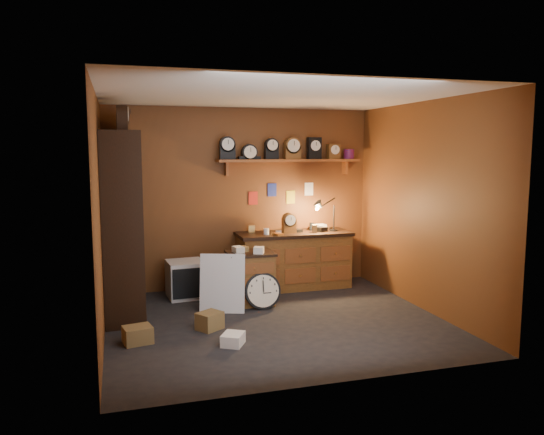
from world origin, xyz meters
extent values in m
plane|color=black|center=(0.00, 0.00, 0.00)|extent=(4.00, 4.00, 0.00)
cube|color=brown|center=(0.00, 1.80, 1.35)|extent=(4.00, 0.02, 2.70)
cube|color=brown|center=(0.00, -1.80, 1.35)|extent=(4.00, 0.02, 2.70)
cube|color=brown|center=(-2.00, 0.00, 1.35)|extent=(0.02, 3.60, 2.70)
cube|color=brown|center=(2.00, 0.00, 1.35)|extent=(0.02, 3.60, 2.70)
cube|color=beige|center=(0.00, 0.00, 2.70)|extent=(4.00, 3.60, 0.02)
cube|color=brown|center=(0.70, 1.65, 1.92)|extent=(2.20, 0.30, 0.04)
cube|color=brown|center=(-0.25, 1.72, 1.80)|extent=(0.04, 0.16, 0.20)
cube|color=brown|center=(1.65, 1.72, 1.80)|extent=(0.04, 0.16, 0.20)
cylinder|color=#B21419|center=(1.68, 1.65, 2.02)|extent=(0.16, 0.16, 0.15)
cube|color=red|center=(0.15, 1.79, 1.35)|extent=(0.14, 0.01, 0.20)
cube|color=navy|center=(0.45, 1.79, 1.47)|extent=(0.14, 0.01, 0.20)
cube|color=gold|center=(0.75, 1.79, 1.35)|extent=(0.14, 0.01, 0.20)
cube|color=silver|center=(1.05, 1.79, 1.47)|extent=(0.14, 0.01, 0.20)
cube|color=black|center=(-1.98, 0.98, 1.15)|extent=(0.03, 1.60, 2.30)
cube|color=black|center=(-1.75, 0.20, 1.15)|extent=(0.45, 0.03, 2.30)
cube|color=black|center=(-1.75, 1.76, 1.15)|extent=(0.45, 0.03, 2.30)
cube|color=black|center=(-1.75, 0.98, 0.05)|extent=(0.43, 1.54, 0.03)
cube|color=black|center=(-1.75, 0.98, 0.55)|extent=(0.43, 1.54, 0.03)
cube|color=black|center=(-1.75, 0.98, 1.00)|extent=(0.43, 1.54, 0.03)
cube|color=black|center=(-1.75, 0.98, 1.45)|extent=(0.43, 1.54, 0.03)
cube|color=black|center=(-1.75, 0.98, 1.90)|extent=(0.43, 1.54, 0.03)
cube|color=black|center=(-1.75, 0.98, 2.28)|extent=(0.43, 1.54, 0.03)
cube|color=brown|center=(0.72, 1.48, 0.40)|extent=(1.66, 0.60, 0.80)
cube|color=black|center=(0.72, 1.48, 0.82)|extent=(1.72, 0.66, 0.05)
cube|color=brown|center=(0.72, 1.18, 0.40)|extent=(1.58, 0.02, 0.52)
cylinder|color=black|center=(1.35, 1.43, 0.86)|extent=(0.12, 0.12, 0.02)
cylinder|color=black|center=(1.35, 1.43, 1.05)|extent=(0.02, 0.02, 0.38)
cylinder|color=black|center=(1.23, 1.40, 1.29)|extent=(0.27, 0.09, 0.14)
cone|color=black|center=(1.09, 1.37, 1.25)|extent=(0.18, 0.14, 0.18)
cube|color=brown|center=(-0.11, 0.84, 0.34)|extent=(0.59, 0.50, 0.68)
cube|color=black|center=(-0.11, 0.84, 0.70)|extent=(0.63, 0.54, 0.03)
cube|color=brown|center=(-0.11, 0.59, 0.34)|extent=(0.52, 0.02, 0.58)
cylinder|color=black|center=(-0.02, 0.57, 0.24)|extent=(0.48, 0.16, 0.48)
cylinder|color=#F8E8C6|center=(-0.02, 0.53, 0.24)|extent=(0.42, 0.10, 0.42)
cube|color=black|center=(-0.02, 0.52, 0.31)|extent=(0.01, 0.04, 0.15)
cube|color=black|center=(0.04, 0.52, 0.22)|extent=(0.11, 0.01, 0.01)
cube|color=silver|center=(-0.55, 0.58, 0.00)|extent=(0.60, 0.34, 0.76)
cube|color=silver|center=(-0.92, 1.40, 0.26)|extent=(0.54, 0.54, 0.52)
cube|color=black|center=(-0.92, 1.14, 0.26)|extent=(0.43, 0.05, 0.42)
cube|color=olive|center=(-1.65, -0.27, 0.09)|extent=(0.34, 0.30, 0.18)
cube|color=white|center=(-0.67, -0.63, 0.06)|extent=(0.31, 0.32, 0.13)
cube|color=olive|center=(-0.83, -0.06, 0.10)|extent=(0.35, 0.34, 0.20)
camera|label=1|loc=(-1.81, -5.98, 2.07)|focal=35.00mm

